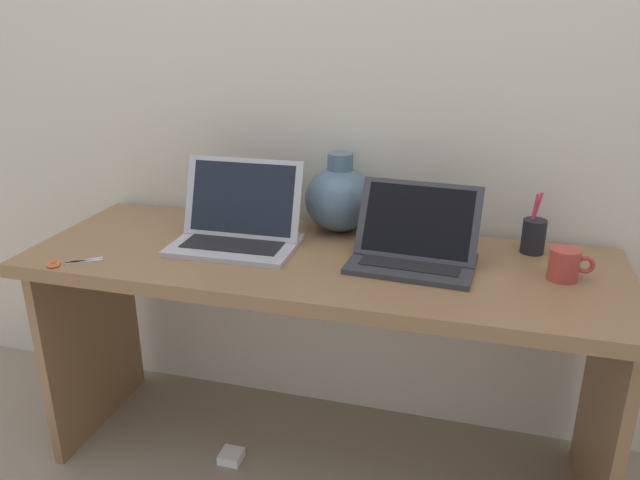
{
  "coord_description": "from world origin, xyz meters",
  "views": [
    {
      "loc": [
        0.43,
        -1.55,
        1.37
      ],
      "look_at": [
        0.0,
        0.0,
        0.76
      ],
      "focal_mm": 34.54,
      "sensor_mm": 36.0,
      "label": 1
    }
  ],
  "objects_px": {
    "laptop_left": "(238,223)",
    "pen_cup": "(534,236)",
    "green_vase": "(340,198)",
    "coffee_mug": "(565,264)",
    "laptop_right": "(415,244)",
    "scissors": "(65,263)",
    "power_brick": "(231,456)"
  },
  "relations": [
    {
      "from": "coffee_mug",
      "to": "pen_cup",
      "type": "bearing_deg",
      "value": 112.19
    },
    {
      "from": "pen_cup",
      "to": "scissors",
      "type": "bearing_deg",
      "value": -160.72
    },
    {
      "from": "laptop_left",
      "to": "scissors",
      "type": "distance_m",
      "value": 0.49
    },
    {
      "from": "coffee_mug",
      "to": "pen_cup",
      "type": "xyz_separation_m",
      "value": [
        -0.07,
        0.17,
        0.01
      ]
    },
    {
      "from": "pen_cup",
      "to": "scissors",
      "type": "height_order",
      "value": "pen_cup"
    },
    {
      "from": "laptop_right",
      "to": "coffee_mug",
      "type": "relative_size",
      "value": 3.04
    },
    {
      "from": "green_vase",
      "to": "pen_cup",
      "type": "xyz_separation_m",
      "value": [
        0.58,
        -0.04,
        -0.05
      ]
    },
    {
      "from": "laptop_left",
      "to": "laptop_right",
      "type": "relative_size",
      "value": 1.05
    },
    {
      "from": "power_brick",
      "to": "coffee_mug",
      "type": "bearing_deg",
      "value": 6.38
    },
    {
      "from": "green_vase",
      "to": "power_brick",
      "type": "xyz_separation_m",
      "value": [
        -0.27,
        -0.31,
        -0.8
      ]
    },
    {
      "from": "coffee_mug",
      "to": "pen_cup",
      "type": "height_order",
      "value": "pen_cup"
    },
    {
      "from": "laptop_right",
      "to": "power_brick",
      "type": "relative_size",
      "value": 4.96
    },
    {
      "from": "laptop_left",
      "to": "pen_cup",
      "type": "relative_size",
      "value": 2.08
    },
    {
      "from": "scissors",
      "to": "power_brick",
      "type": "distance_m",
      "value": 0.81
    },
    {
      "from": "pen_cup",
      "to": "scissors",
      "type": "relative_size",
      "value": 1.3
    },
    {
      "from": "laptop_left",
      "to": "green_vase",
      "type": "height_order",
      "value": "green_vase"
    },
    {
      "from": "coffee_mug",
      "to": "power_brick",
      "type": "distance_m",
      "value": 1.18
    },
    {
      "from": "green_vase",
      "to": "coffee_mug",
      "type": "height_order",
      "value": "green_vase"
    },
    {
      "from": "laptop_right",
      "to": "power_brick",
      "type": "height_order",
      "value": "laptop_right"
    },
    {
      "from": "laptop_right",
      "to": "green_vase",
      "type": "height_order",
      "value": "green_vase"
    },
    {
      "from": "laptop_right",
      "to": "scissors",
      "type": "height_order",
      "value": "laptop_right"
    },
    {
      "from": "laptop_right",
      "to": "scissors",
      "type": "bearing_deg",
      "value": -163.95
    },
    {
      "from": "laptop_left",
      "to": "scissors",
      "type": "xyz_separation_m",
      "value": [
        -0.4,
        -0.28,
        -0.06
      ]
    },
    {
      "from": "laptop_right",
      "to": "scissors",
      "type": "distance_m",
      "value": 0.96
    },
    {
      "from": "laptop_right",
      "to": "scissors",
      "type": "relative_size",
      "value": 2.57
    },
    {
      "from": "laptop_right",
      "to": "pen_cup",
      "type": "xyz_separation_m",
      "value": [
        0.32,
        0.17,
        -0.0
      ]
    },
    {
      "from": "laptop_right",
      "to": "green_vase",
      "type": "relative_size",
      "value": 1.41
    },
    {
      "from": "coffee_mug",
      "to": "power_brick",
      "type": "bearing_deg",
      "value": -173.62
    },
    {
      "from": "laptop_left",
      "to": "laptop_right",
      "type": "height_order",
      "value": "laptop_left"
    },
    {
      "from": "pen_cup",
      "to": "power_brick",
      "type": "distance_m",
      "value": 1.17
    },
    {
      "from": "laptop_right",
      "to": "coffee_mug",
      "type": "height_order",
      "value": "laptop_right"
    },
    {
      "from": "coffee_mug",
      "to": "scissors",
      "type": "height_order",
      "value": "coffee_mug"
    }
  ]
}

